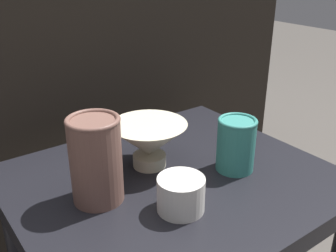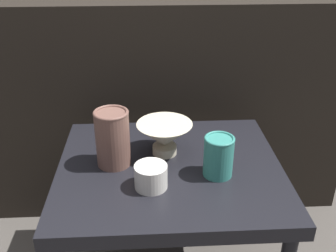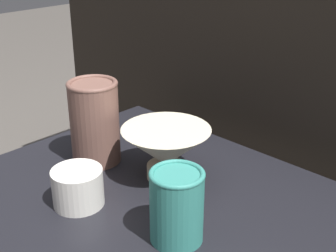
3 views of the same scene
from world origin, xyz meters
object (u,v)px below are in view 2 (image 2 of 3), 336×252
vase_colorful_right (219,156)px  cup (151,176)px  bowl (165,136)px  vase_textured_left (113,137)px

vase_colorful_right → cup: 0.18m
bowl → vase_textured_left: bearing=-161.9°
bowl → cup: bowl is taller
bowl → cup: (-0.04, -0.16, -0.03)m
vase_colorful_right → cup: bearing=-165.5°
cup → vase_textured_left: bearing=131.1°
bowl → vase_textured_left: (-0.14, -0.05, 0.02)m
vase_textured_left → vase_colorful_right: vase_textured_left is taller
bowl → vase_colorful_right: vase_colorful_right is taller
bowl → vase_colorful_right: bearing=-40.5°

